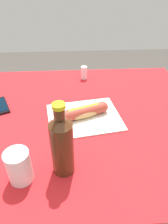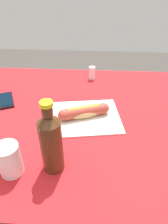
# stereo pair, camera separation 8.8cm
# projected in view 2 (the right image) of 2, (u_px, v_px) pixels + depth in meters

# --- Properties ---
(ground_plane) EXTENTS (6.00, 6.00, 0.00)m
(ground_plane) POSITION_uv_depth(u_px,v_px,m) (79.00, 208.00, 1.37)
(ground_plane) COLOR #47423D
(ground_plane) RESTS_ON ground
(dining_table) EXTENTS (1.17, 0.95, 0.78)m
(dining_table) POSITION_uv_depth(u_px,v_px,m) (76.00, 137.00, 0.99)
(dining_table) COLOR brown
(dining_table) RESTS_ON ground
(paper_wrapper) EXTENTS (0.34, 0.29, 0.01)m
(paper_wrapper) POSITION_uv_depth(u_px,v_px,m) (84.00, 117.00, 0.90)
(paper_wrapper) COLOR silver
(paper_wrapper) RESTS_ON dining_table
(hot_dog) EXTENTS (0.22, 0.11, 0.05)m
(hot_dog) POSITION_uv_depth(u_px,v_px,m) (84.00, 112.00, 0.89)
(hot_dog) COLOR tan
(hot_dog) RESTS_ON paper_wrapper
(cell_phone) EXTENTS (0.12, 0.15, 0.01)m
(cell_phone) POSITION_uv_depth(u_px,v_px,m) (6.00, 100.00, 1.01)
(cell_phone) COLOR black
(cell_phone) RESTS_ON dining_table
(soda_bottle) EXTENTS (0.07, 0.07, 0.26)m
(soda_bottle) POSITION_uv_depth(u_px,v_px,m) (51.00, 142.00, 0.62)
(soda_bottle) COLOR #4C2814
(soda_bottle) RESTS_ON dining_table
(drinking_cup) EXTENTS (0.07, 0.07, 0.11)m
(drinking_cup) POSITION_uv_depth(u_px,v_px,m) (9.00, 160.00, 0.64)
(drinking_cup) COLOR white
(drinking_cup) RESTS_ON dining_table
(salt_shaker) EXTENTS (0.04, 0.04, 0.07)m
(salt_shaker) POSITION_uv_depth(u_px,v_px,m) (92.00, 73.00, 1.18)
(salt_shaker) COLOR silver
(salt_shaker) RESTS_ON dining_table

